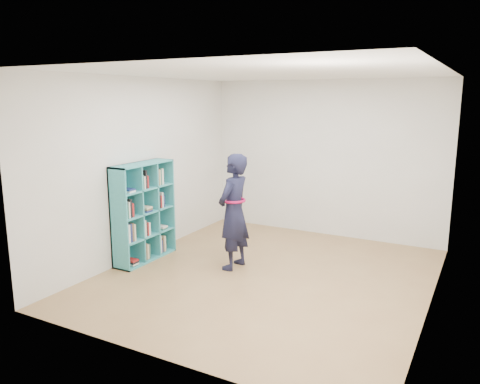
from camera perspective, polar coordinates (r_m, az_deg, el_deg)
The scene contains 9 objects.
floor at distance 6.26m, azimuth 3.26°, elevation -10.20°, with size 4.50×4.50×0.00m, color olive.
ceiling at distance 5.83m, azimuth 3.56°, elevation 14.29°, with size 4.50×4.50×0.00m, color white.
wall_left at distance 6.98m, azimuth -11.66°, elevation 2.90°, with size 0.02×4.50×2.60m, color beige.
wall_right at distance 5.39m, azimuth 23.03°, elevation -0.26°, with size 0.02×4.50×2.60m, color beige.
wall_back at distance 7.98m, azimuth 10.28°, elevation 4.01°, with size 4.00×0.02×2.60m, color beige.
wall_front at distance 4.03m, azimuth -10.31°, elevation -3.25°, with size 4.00×0.02×2.60m, color beige.
bookshelf at distance 6.83m, azimuth -11.82°, elevation -2.56°, with size 0.31×1.06×1.41m.
person at distance 6.32m, azimuth -0.77°, elevation -2.41°, with size 0.40×0.59×1.58m.
smartphone at distance 6.44m, azimuth -1.62°, elevation -1.22°, with size 0.04×0.11×0.14m.
Camera 1 is at (2.46, -5.28, 2.31)m, focal length 35.00 mm.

